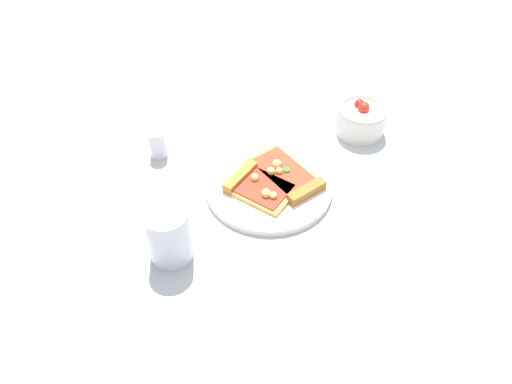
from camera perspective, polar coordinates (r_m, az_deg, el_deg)
The scene contains 8 objects.
ground_plane at distance 0.96m, azimuth 3.83°, elevation 0.17°, with size 2.40×2.40×0.00m, color #B2B7BC.
plate at distance 0.95m, azimuth 1.47°, elevation 0.72°, with size 0.24×0.24×0.01m, color silver.
pizza_slice_near at distance 0.93m, azimuth 0.14°, elevation 0.69°, with size 0.13×0.11×0.02m.
pizza_slice_far at distance 0.95m, azimuth 3.57°, elevation 1.87°, with size 0.17×0.15×0.02m.
salad_bowl at distance 1.09m, azimuth 11.92°, elevation 8.20°, with size 0.10×0.10×0.07m.
soda_glass at distance 0.83m, azimuth -9.95°, elevation -4.91°, with size 0.07×0.07×0.10m.
paper_napkin at distance 0.77m, azimuth 7.24°, elevation -16.20°, with size 0.10×0.15×0.00m, color silver.
pepper_shaker at distance 1.03m, azimuth -11.22°, elevation 5.68°, with size 0.04×0.04×0.07m.
Camera 1 is at (-0.19, 0.65, 0.67)m, focal length 34.97 mm.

